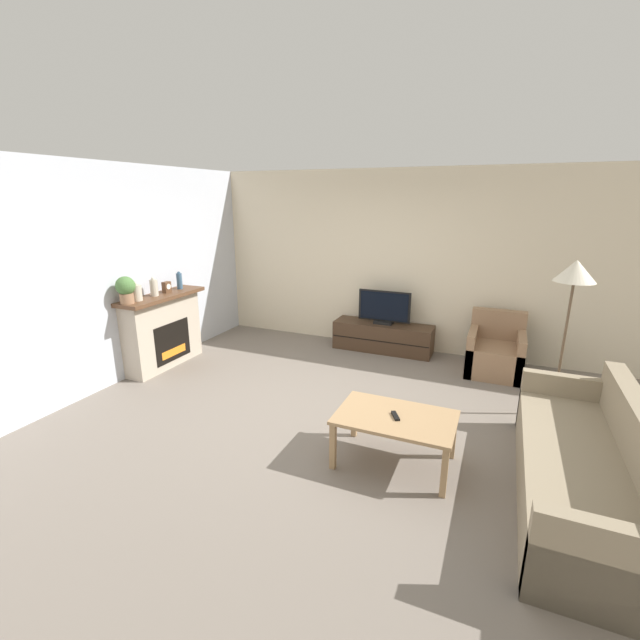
{
  "coord_description": "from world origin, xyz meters",
  "views": [
    {
      "loc": [
        1.57,
        -3.95,
        2.29
      ],
      "look_at": [
        -0.41,
        0.63,
        0.85
      ],
      "focal_mm": 24.0,
      "sensor_mm": 36.0,
      "label": 1
    }
  ],
  "objects_px": {
    "fireplace": "(163,330)",
    "mantel_clock": "(167,287)",
    "coffee_table": "(395,422)",
    "mantel_vase_right": "(179,281)",
    "tv_stand": "(383,337)",
    "mantel_vase_centre_left": "(154,287)",
    "potted_plant": "(126,289)",
    "remote": "(395,416)",
    "tv": "(384,309)",
    "floor_lamp": "(574,279)",
    "armchair": "(495,353)",
    "couch": "(588,472)",
    "mantel_vase_left": "(137,292)"
  },
  "relations": [
    {
      "from": "mantel_clock",
      "to": "tv",
      "type": "height_order",
      "value": "mantel_clock"
    },
    {
      "from": "mantel_clock",
      "to": "remote",
      "type": "distance_m",
      "value": 3.74
    },
    {
      "from": "tv",
      "to": "couch",
      "type": "bearing_deg",
      "value": -49.44
    },
    {
      "from": "mantel_vase_left",
      "to": "mantel_vase_centre_left",
      "type": "height_order",
      "value": "mantel_vase_centre_left"
    },
    {
      "from": "couch",
      "to": "floor_lamp",
      "type": "xyz_separation_m",
      "value": [
        -0.09,
        1.5,
        1.22
      ]
    },
    {
      "from": "tv_stand",
      "to": "mantel_vase_left",
      "type": "bearing_deg",
      "value": -140.28
    },
    {
      "from": "fireplace",
      "to": "tv",
      "type": "bearing_deg",
      "value": 34.08
    },
    {
      "from": "tv",
      "to": "fireplace",
      "type": "bearing_deg",
      "value": -145.92
    },
    {
      "from": "mantel_vase_left",
      "to": "armchair",
      "type": "relative_size",
      "value": 0.31
    },
    {
      "from": "mantel_vase_right",
      "to": "tv_stand",
      "type": "bearing_deg",
      "value": 28.04
    },
    {
      "from": "fireplace",
      "to": "tv_stand",
      "type": "bearing_deg",
      "value": 34.11
    },
    {
      "from": "remote",
      "to": "couch",
      "type": "bearing_deg",
      "value": -25.86
    },
    {
      "from": "mantel_vase_left",
      "to": "potted_plant",
      "type": "height_order",
      "value": "potted_plant"
    },
    {
      "from": "mantel_clock",
      "to": "tv_stand",
      "type": "bearing_deg",
      "value": 32.3
    },
    {
      "from": "potted_plant",
      "to": "remote",
      "type": "distance_m",
      "value": 3.61
    },
    {
      "from": "tv_stand",
      "to": "tv",
      "type": "height_order",
      "value": "tv"
    },
    {
      "from": "potted_plant",
      "to": "armchair",
      "type": "bearing_deg",
      "value": 26.49
    },
    {
      "from": "mantel_vase_centre_left",
      "to": "floor_lamp",
      "type": "height_order",
      "value": "floor_lamp"
    },
    {
      "from": "mantel_vase_centre_left",
      "to": "remote",
      "type": "distance_m",
      "value": 3.68
    },
    {
      "from": "fireplace",
      "to": "floor_lamp",
      "type": "bearing_deg",
      "value": 6.44
    },
    {
      "from": "armchair",
      "to": "remote",
      "type": "distance_m",
      "value": 2.69
    },
    {
      "from": "mantel_clock",
      "to": "tv_stand",
      "type": "xyz_separation_m",
      "value": [
        2.63,
        1.66,
        -0.88
      ]
    },
    {
      "from": "mantel_vase_right",
      "to": "mantel_clock",
      "type": "xyz_separation_m",
      "value": [
        0.0,
        -0.26,
        -0.04
      ]
    },
    {
      "from": "fireplace",
      "to": "potted_plant",
      "type": "xyz_separation_m",
      "value": [
        0.02,
        -0.56,
        0.69
      ]
    },
    {
      "from": "armchair",
      "to": "couch",
      "type": "relative_size",
      "value": 0.36
    },
    {
      "from": "potted_plant",
      "to": "coffee_table",
      "type": "distance_m",
      "value": 3.62
    },
    {
      "from": "armchair",
      "to": "remote",
      "type": "bearing_deg",
      "value": -106.05
    },
    {
      "from": "mantel_vase_left",
      "to": "mantel_clock",
      "type": "relative_size",
      "value": 1.64
    },
    {
      "from": "tv",
      "to": "tv_stand",
      "type": "bearing_deg",
      "value": 90.0
    },
    {
      "from": "remote",
      "to": "tv",
      "type": "bearing_deg",
      "value": 78.19
    },
    {
      "from": "mantel_vase_centre_left",
      "to": "armchair",
      "type": "distance_m",
      "value": 4.64
    },
    {
      "from": "mantel_vase_left",
      "to": "remote",
      "type": "distance_m",
      "value": 3.62
    },
    {
      "from": "couch",
      "to": "armchair",
      "type": "bearing_deg",
      "value": 106.34
    },
    {
      "from": "potted_plant",
      "to": "tv_stand",
      "type": "xyz_separation_m",
      "value": [
        2.63,
        2.35,
        -1.0
      ]
    },
    {
      "from": "mantel_vase_centre_left",
      "to": "floor_lamp",
      "type": "xyz_separation_m",
      "value": [
        4.88,
        0.65,
        0.36
      ]
    },
    {
      "from": "mantel_vase_left",
      "to": "couch",
      "type": "xyz_separation_m",
      "value": [
        4.98,
        -0.55,
        -0.86
      ]
    },
    {
      "from": "fireplace",
      "to": "mantel_clock",
      "type": "height_order",
      "value": "mantel_clock"
    },
    {
      "from": "tv",
      "to": "coffee_table",
      "type": "relative_size",
      "value": 0.78
    },
    {
      "from": "mantel_vase_left",
      "to": "mantel_vase_centre_left",
      "type": "distance_m",
      "value": 0.29
    },
    {
      "from": "coffee_table",
      "to": "couch",
      "type": "distance_m",
      "value": 1.48
    },
    {
      "from": "floor_lamp",
      "to": "tv",
      "type": "bearing_deg",
      "value": 151.12
    },
    {
      "from": "mantel_vase_right",
      "to": "tv_stand",
      "type": "distance_m",
      "value": 3.12
    },
    {
      "from": "fireplace",
      "to": "mantel_clock",
      "type": "bearing_deg",
      "value": 82.45
    },
    {
      "from": "mantel_vase_centre_left",
      "to": "armchair",
      "type": "relative_size",
      "value": 0.32
    },
    {
      "from": "tv",
      "to": "mantel_vase_centre_left",
      "type": "bearing_deg",
      "value": -144.32
    },
    {
      "from": "fireplace",
      "to": "floor_lamp",
      "type": "height_order",
      "value": "floor_lamp"
    },
    {
      "from": "fireplace",
      "to": "coffee_table",
      "type": "height_order",
      "value": "fireplace"
    },
    {
      "from": "mantel_vase_centre_left",
      "to": "mantel_vase_right",
      "type": "bearing_deg",
      "value": 90.0
    },
    {
      "from": "mantel_vase_centre_left",
      "to": "couch",
      "type": "distance_m",
      "value": 5.12
    },
    {
      "from": "tv",
      "to": "coffee_table",
      "type": "xyz_separation_m",
      "value": [
        0.86,
        -2.8,
        -0.26
      ]
    }
  ]
}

